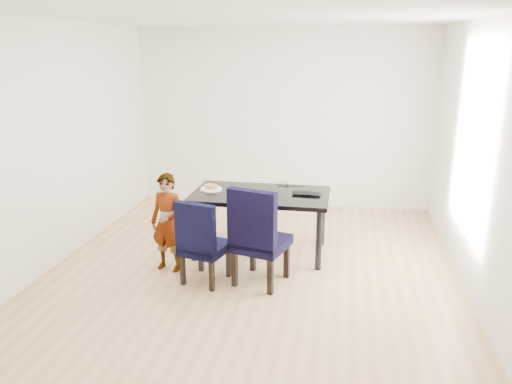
% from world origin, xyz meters
% --- Properties ---
extents(floor, '(4.50, 5.00, 0.01)m').
position_xyz_m(floor, '(0.00, 0.00, -0.01)').
color(floor, tan).
rests_on(floor, ground).
extents(ceiling, '(4.50, 5.00, 0.01)m').
position_xyz_m(ceiling, '(0.00, 0.00, 2.71)').
color(ceiling, white).
rests_on(ceiling, wall_back).
extents(wall_back, '(4.50, 0.01, 2.70)m').
position_xyz_m(wall_back, '(0.00, 2.50, 1.35)').
color(wall_back, white).
rests_on(wall_back, ground).
extents(wall_front, '(4.50, 0.01, 2.70)m').
position_xyz_m(wall_front, '(0.00, -2.50, 1.35)').
color(wall_front, silver).
rests_on(wall_front, ground).
extents(wall_left, '(0.01, 5.00, 2.70)m').
position_xyz_m(wall_left, '(-2.25, 0.00, 1.35)').
color(wall_left, silver).
rests_on(wall_left, ground).
extents(wall_right, '(0.01, 5.00, 2.70)m').
position_xyz_m(wall_right, '(2.25, 0.00, 1.35)').
color(wall_right, white).
rests_on(wall_right, ground).
extents(dining_table, '(1.60, 0.90, 0.75)m').
position_xyz_m(dining_table, '(0.00, 0.50, 0.38)').
color(dining_table, black).
rests_on(dining_table, floor).
extents(chair_left, '(0.54, 0.56, 0.92)m').
position_xyz_m(chair_left, '(-0.44, -0.36, 0.46)').
color(chair_left, black).
rests_on(chair_left, floor).
extents(chair_right, '(0.64, 0.65, 1.07)m').
position_xyz_m(chair_right, '(0.14, -0.28, 0.53)').
color(chair_right, black).
rests_on(chair_right, floor).
extents(child, '(0.44, 0.33, 1.10)m').
position_xyz_m(child, '(-0.92, -0.15, 0.55)').
color(child, '#FD6115').
rests_on(child, floor).
extents(plate, '(0.32, 0.32, 0.01)m').
position_xyz_m(plate, '(-0.61, 0.54, 0.76)').
color(plate, white).
rests_on(plate, dining_table).
extents(sandwich, '(0.17, 0.10, 0.07)m').
position_xyz_m(sandwich, '(-0.61, 0.53, 0.80)').
color(sandwich, '#BD7C43').
rests_on(sandwich, plate).
extents(laptop, '(0.35, 0.24, 0.03)m').
position_xyz_m(laptop, '(0.54, 0.58, 0.76)').
color(laptop, black).
rests_on(laptop, dining_table).
extents(cable_tangle, '(0.14, 0.14, 0.01)m').
position_xyz_m(cable_tangle, '(0.23, 0.85, 0.75)').
color(cable_tangle, black).
rests_on(cable_tangle, dining_table).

